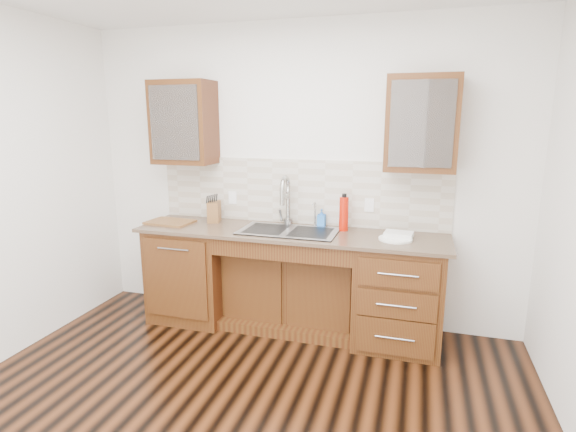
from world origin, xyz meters
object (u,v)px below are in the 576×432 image
(soap_bottle, at_px, (321,218))
(plate, at_px, (395,239))
(water_bottle, at_px, (344,214))
(cutting_board, at_px, (170,222))
(knife_block, at_px, (214,212))

(soap_bottle, height_order, plate, soap_bottle)
(water_bottle, relative_size, cutting_board, 0.72)
(soap_bottle, xyz_separation_m, plate, (0.67, -0.28, -0.07))
(plate, relative_size, cutting_board, 0.66)
(knife_block, height_order, cutting_board, knife_block)
(cutting_board, bearing_deg, soap_bottle, 11.29)
(water_bottle, height_order, cutting_board, water_bottle)
(knife_block, bearing_deg, soap_bottle, -8.77)
(soap_bottle, distance_m, knife_block, 1.02)
(soap_bottle, bearing_deg, knife_block, -173.62)
(soap_bottle, height_order, water_bottle, water_bottle)
(cutting_board, bearing_deg, knife_block, 24.45)
(water_bottle, relative_size, plate, 1.09)
(cutting_board, bearing_deg, plate, -0.13)
(water_bottle, distance_m, plate, 0.51)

